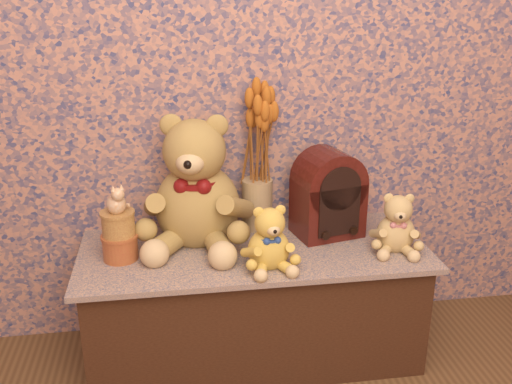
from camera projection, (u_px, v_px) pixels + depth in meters
display_shelf at (254, 302)px, 2.22m from camera, size 1.28×0.54×0.46m
teddy_large at (196, 174)px, 2.12m from camera, size 0.52×0.58×0.53m
teddy_medium at (269, 234)px, 1.97m from camera, size 0.21×0.25×0.24m
teddy_small at (397, 219)px, 2.09m from camera, size 0.23×0.26×0.24m
cathedral_radio at (328, 193)px, 2.20m from camera, size 0.28×0.23×0.34m
ceramic_vase at (257, 204)px, 2.28m from camera, size 0.12×0.12×0.20m
dried_stalks at (257, 124)px, 2.17m from camera, size 0.27×0.27×0.44m
biscuit_tin_lower at (120, 247)px, 2.04m from camera, size 0.15×0.15×0.09m
biscuit_tin_upper at (118, 224)px, 2.01m from camera, size 0.15×0.15×0.09m
cat_figurine at (116, 198)px, 1.98m from camera, size 0.11×0.11×0.11m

